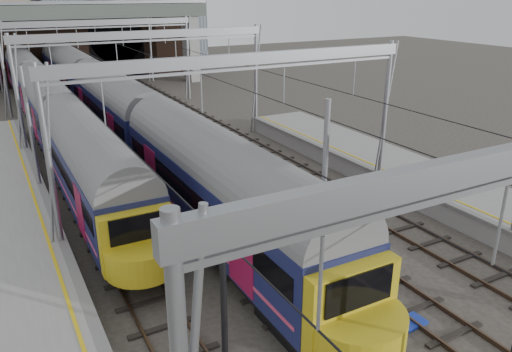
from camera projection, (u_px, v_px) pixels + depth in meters
ground at (353, 311)px, 17.13m from camera, size 160.00×160.00×0.00m
platform_left at (21, 351)px, 14.42m from camera, size 4.32×55.00×1.12m
tracks at (191, 176)px, 29.45m from camera, size 14.40×80.00×0.22m
overhead_line at (149, 51)px, 32.49m from camera, size 16.80×80.00×8.00m
retaining_wall at (84, 44)px, 58.92m from camera, size 28.00×2.75×9.00m
overbridge at (78, 21)px, 52.39m from camera, size 28.00×3.00×9.25m
train_main at (91, 88)px, 41.85m from camera, size 3.00×69.42×5.10m
train_second at (47, 104)px, 36.63m from camera, size 2.73×47.31×4.72m
signal_near_left at (224, 280)px, 12.83m from camera, size 0.39×0.48×5.37m
equip_cover_a at (411, 322)px, 16.46m from camera, size 0.97×0.71×0.11m
equip_cover_b at (212, 197)px, 26.43m from camera, size 0.89×0.73×0.09m
equip_cover_c at (269, 220)px, 23.78m from camera, size 0.77×0.57×0.09m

